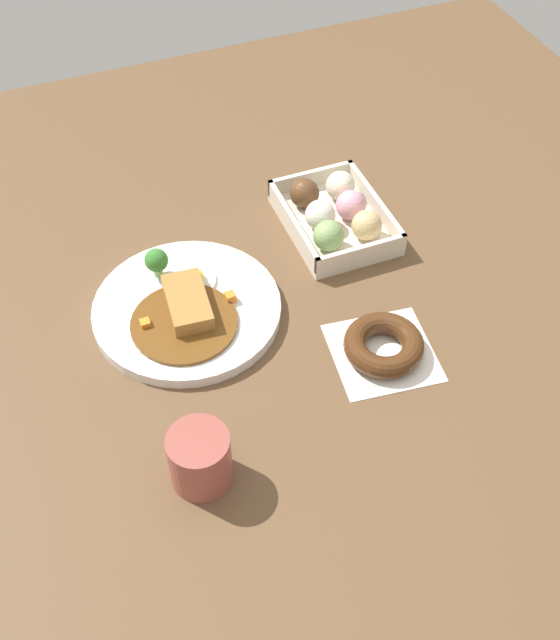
{
  "coord_description": "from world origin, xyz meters",
  "views": [
    {
      "loc": [
        0.68,
        -0.3,
        0.87
      ],
      "look_at": [
        -0.01,
        -0.03,
        0.03
      ],
      "focal_mm": 44.16,
      "sensor_mm": 36.0,
      "label": 1
    }
  ],
  "objects": [
    {
      "name": "ground_plane",
      "position": [
        0.0,
        0.0,
        0.0
      ],
      "size": [
        1.6,
        1.6,
        0.0
      ],
      "primitive_type": "plane",
      "color": "brown"
    },
    {
      "name": "curry_plate",
      "position": [
        -0.09,
        -0.14,
        0.01
      ],
      "size": [
        0.28,
        0.28,
        0.07
      ],
      "color": "white",
      "rests_on": "ground_plane"
    },
    {
      "name": "donut_box",
      "position": [
        -0.19,
        0.14,
        0.03
      ],
      "size": [
        0.21,
        0.15,
        0.06
      ],
      "color": "beige",
      "rests_on": "ground_plane"
    },
    {
      "name": "chocolate_ring_donut",
      "position": [
        0.08,
        0.1,
        0.02
      ],
      "size": [
        0.16,
        0.16,
        0.03
      ],
      "color": "white",
      "rests_on": "ground_plane"
    },
    {
      "name": "coffee_mug",
      "position": [
        0.18,
        -0.2,
        0.04
      ],
      "size": [
        0.08,
        0.08,
        0.08
      ],
      "primitive_type": "cylinder",
      "color": "#9E4C42",
      "rests_on": "ground_plane"
    }
  ]
}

